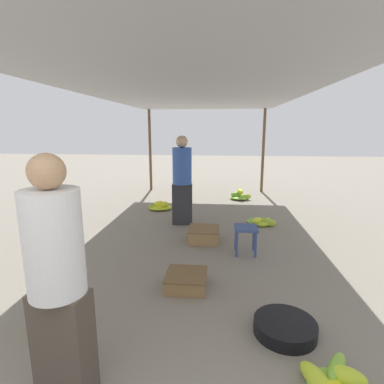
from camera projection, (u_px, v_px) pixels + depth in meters
The scene contains 14 objects.
canopy_post_back_left at pixel (150, 150), 9.07m from camera, with size 0.08×0.08×2.42m, color brown.
canopy_post_back_right at pixel (263, 151), 8.75m from camera, with size 0.08×0.08×2.42m, color brown.
canopy_tarp at pixel (195, 93), 5.06m from camera, with size 3.77×7.79×0.04m, color #B2B2B7.
vendor_foreground at pixel (58, 280), 1.94m from camera, with size 0.41×0.41×1.71m.
stool at pixel (246, 232), 4.46m from camera, with size 0.34×0.34×0.42m.
basin_black at pixel (285, 327), 2.74m from camera, with size 0.57×0.57×0.13m.
banana_pile_left_0 at pixel (56, 317), 2.84m from camera, with size 0.46×0.44×0.21m.
banana_pile_left_1 at pixel (160, 206), 6.97m from camera, with size 0.55×0.48×0.20m.
banana_pile_right_0 at pixel (240, 196), 7.96m from camera, with size 0.56×0.45×0.29m.
banana_pile_right_1 at pixel (262, 222), 5.86m from camera, with size 0.56×0.49×0.15m.
banana_pile_right_2 at pixel (332, 381), 2.14m from camera, with size 0.47×0.53×0.19m.
crate_near at pixel (204, 234), 5.00m from camera, with size 0.51×0.51×0.23m.
crate_mid at pixel (186, 280), 3.54m from camera, with size 0.48×0.48×0.18m.
shopper_walking_mid at pixel (182, 179), 5.76m from camera, with size 0.40×0.39×1.72m.
Camera 1 is at (0.45, -1.28, 1.84)m, focal length 28.00 mm.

